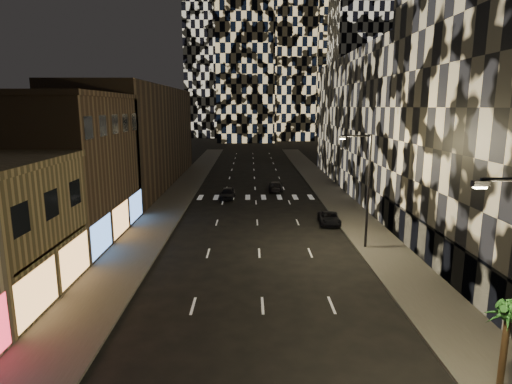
{
  "coord_description": "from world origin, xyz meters",
  "views": [
    {
      "loc": [
        -0.7,
        -2.85,
        11.25
      ],
      "look_at": [
        -0.33,
        23.39,
        6.0
      ],
      "focal_mm": 30.0,
      "sensor_mm": 36.0,
      "label": 1
    }
  ],
  "objects_px": {
    "car_dark_oncoming": "(276,186)",
    "palm_tree": "(508,319)",
    "car_dark_midlane": "(227,193)",
    "streetlight_far": "(365,183)",
    "car_dark_rightlane": "(329,218)"
  },
  "relations": [
    {
      "from": "car_dark_oncoming",
      "to": "palm_tree",
      "type": "relative_size",
      "value": 1.15
    },
    {
      "from": "car_dark_midlane",
      "to": "palm_tree",
      "type": "bearing_deg",
      "value": -68.49
    },
    {
      "from": "streetlight_far",
      "to": "palm_tree",
      "type": "distance_m",
      "value": 18.27
    },
    {
      "from": "car_dark_midlane",
      "to": "streetlight_far",
      "type": "bearing_deg",
      "value": -55.07
    },
    {
      "from": "streetlight_far",
      "to": "car_dark_rightlane",
      "type": "xyz_separation_m",
      "value": [
        -1.35,
        7.28,
        -4.77
      ]
    },
    {
      "from": "car_dark_midlane",
      "to": "car_dark_oncoming",
      "type": "xyz_separation_m",
      "value": [
        6.26,
        5.01,
        -0.05
      ]
    },
    {
      "from": "car_dark_midlane",
      "to": "car_dark_rightlane",
      "type": "height_order",
      "value": "car_dark_midlane"
    },
    {
      "from": "car_dark_rightlane",
      "to": "palm_tree",
      "type": "distance_m",
      "value": 25.67
    },
    {
      "from": "car_dark_oncoming",
      "to": "palm_tree",
      "type": "xyz_separation_m",
      "value": [
        6.24,
        -42.11,
        2.73
      ]
    },
    {
      "from": "car_dark_midlane",
      "to": "car_dark_rightlane",
      "type": "bearing_deg",
      "value": -45.12
    },
    {
      "from": "car_dark_rightlane",
      "to": "car_dark_midlane",
      "type": "bearing_deg",
      "value": 135.39
    },
    {
      "from": "streetlight_far",
      "to": "palm_tree",
      "type": "bearing_deg",
      "value": -87.97
    },
    {
      "from": "palm_tree",
      "to": "car_dark_midlane",
      "type": "bearing_deg",
      "value": 108.62
    },
    {
      "from": "car_dark_oncoming",
      "to": "car_dark_rightlane",
      "type": "bearing_deg",
      "value": 107.11
    },
    {
      "from": "car_dark_oncoming",
      "to": "car_dark_rightlane",
      "type": "height_order",
      "value": "car_dark_oncoming"
    }
  ]
}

